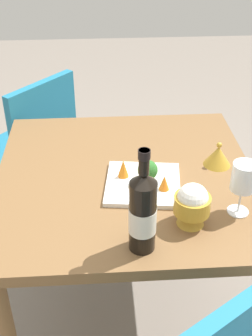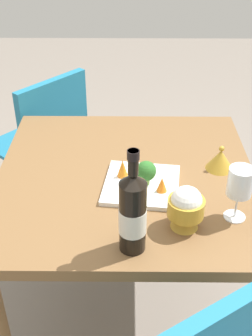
# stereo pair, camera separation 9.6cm
# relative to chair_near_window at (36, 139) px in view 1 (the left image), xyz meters

# --- Properties ---
(ground_plane) EXTENTS (8.00, 8.00, 0.00)m
(ground_plane) POSITION_rel_chair_near_window_xyz_m (0.41, -0.67, -0.53)
(ground_plane) COLOR gray
(dining_table) EXTENTS (0.91, 0.91, 0.75)m
(dining_table) POSITION_rel_chair_near_window_xyz_m (0.41, -0.67, 0.14)
(dining_table) COLOR brown
(dining_table) RESTS_ON ground_plane
(chair_near_window) EXTENTS (0.56, 0.56, 0.85)m
(chair_near_window) POSITION_rel_chair_near_window_xyz_m (0.00, 0.00, 0.00)
(chair_near_window) COLOR teal
(chair_near_window) RESTS_ON ground_plane
(wine_bottle) EXTENTS (0.08, 0.08, 0.32)m
(wine_bottle) POSITION_rel_chair_near_window_xyz_m (0.43, -1.04, 0.35)
(wine_bottle) COLOR black
(wine_bottle) RESTS_ON dining_table
(wine_glass) EXTENTS (0.08, 0.08, 0.18)m
(wine_glass) POSITION_rel_chair_near_window_xyz_m (0.75, -0.90, 0.35)
(wine_glass) COLOR white
(wine_glass) RESTS_ON dining_table
(rice_bowl) EXTENTS (0.11, 0.11, 0.14)m
(rice_bowl) POSITION_rel_chair_near_window_xyz_m (0.59, -0.94, 0.30)
(rice_bowl) COLOR gold
(rice_bowl) RESTS_ON dining_table
(rice_bowl_lid) EXTENTS (0.10, 0.10, 0.09)m
(rice_bowl_lid) POSITION_rel_chair_near_window_xyz_m (0.75, -0.63, 0.26)
(rice_bowl_lid) COLOR gold
(rice_bowl_lid) RESTS_ON dining_table
(serving_plate) EXTENTS (0.28, 0.28, 0.02)m
(serving_plate) POSITION_rel_chair_near_window_xyz_m (0.46, -0.74, 0.23)
(serving_plate) COLOR white
(serving_plate) RESTS_ON dining_table
(broccoli_floret) EXTENTS (0.07, 0.07, 0.09)m
(broccoli_floret) POSITION_rel_chair_near_window_xyz_m (0.48, -0.75, 0.29)
(broccoli_floret) COLOR #729E4C
(broccoli_floret) RESTS_ON serving_plate
(carrot_garnish_left) EXTENTS (0.04, 0.04, 0.06)m
(carrot_garnish_left) POSITION_rel_chair_near_window_xyz_m (0.40, -0.70, 0.27)
(carrot_garnish_left) COLOR orange
(carrot_garnish_left) RESTS_ON serving_plate
(carrot_garnish_right) EXTENTS (0.03, 0.03, 0.05)m
(carrot_garnish_right) POSITION_rel_chair_near_window_xyz_m (0.53, -0.79, 0.26)
(carrot_garnish_right) COLOR orange
(carrot_garnish_right) RESTS_ON serving_plate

